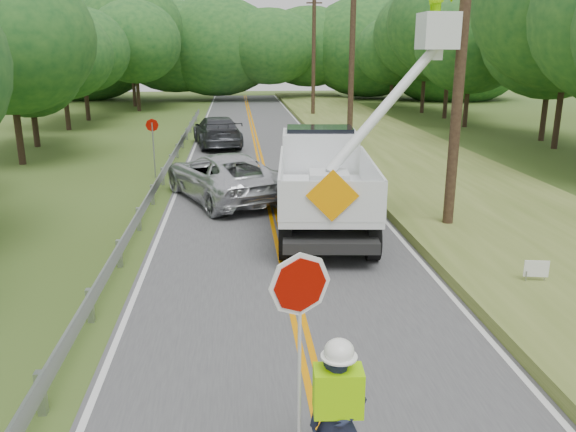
{
  "coord_description": "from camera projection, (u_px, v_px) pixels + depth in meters",
  "views": [
    {
      "loc": [
        -1.15,
        -6.62,
        5.19
      ],
      "look_at": [
        0.0,
        6.0,
        1.5
      ],
      "focal_mm": 35.66,
      "sensor_mm": 36.0,
      "label": 1
    }
  ],
  "objects": [
    {
      "name": "flagger",
      "position": [
        336.0,
        411.0,
        6.72
      ],
      "size": [
        1.16,
        0.49,
        3.06
      ],
      "color": "#191E33",
      "rests_on": "road"
    },
    {
      "name": "yard_sign",
      "position": [
        536.0,
        270.0,
        12.51
      ],
      "size": [
        0.53,
        0.12,
        0.77
      ],
      "color": "white",
      "rests_on": "ground"
    },
    {
      "name": "utility_poles",
      "position": [
        386.0,
        48.0,
        23.11
      ],
      "size": [
        1.6,
        43.3,
        10.0
      ],
      "color": "black",
      "rests_on": "ground"
    },
    {
      "name": "treeline_left",
      "position": [
        79.0,
        41.0,
        35.98
      ],
      "size": [
        10.23,
        56.15,
        11.48
      ],
      "color": "#332319",
      "rests_on": "ground"
    },
    {
      "name": "suv_silver",
      "position": [
        224.0,
        176.0,
        20.42
      ],
      "size": [
        4.94,
        6.64,
        1.68
      ],
      "primitive_type": "imported",
      "rotation": [
        0.0,
        0.0,
        3.55
      ],
      "color": "silver",
      "rests_on": "road"
    },
    {
      "name": "bucket_truck",
      "position": [
        329.0,
        168.0,
        17.89
      ],
      "size": [
        4.99,
        7.82,
        7.33
      ],
      "color": "black",
      "rests_on": "road"
    },
    {
      "name": "treeline_right",
      "position": [
        535.0,
        26.0,
        31.66
      ],
      "size": [
        11.38,
        51.62,
        11.88
      ],
      "color": "#332319",
      "rests_on": "ground"
    },
    {
      "name": "treeline_horizon",
      "position": [
        270.0,
        47.0,
        60.27
      ],
      "size": [
        56.97,
        15.84,
        12.5
      ],
      "color": "#18491F",
      "rests_on": "ground"
    },
    {
      "name": "road",
      "position": [
        269.0,
        195.0,
        21.27
      ],
      "size": [
        7.2,
        96.0,
        0.03
      ],
      "color": "#444446",
      "rests_on": "ground"
    },
    {
      "name": "stop_sign_permanent",
      "position": [
        153.0,
        139.0,
        23.56
      ],
      "size": [
        0.53,
        0.09,
        2.49
      ],
      "color": "#989A9F",
      "rests_on": "ground"
    },
    {
      "name": "tall_grass_verge",
      "position": [
        454.0,
        187.0,
        21.85
      ],
      "size": [
        7.0,
        96.0,
        0.3
      ],
      "primitive_type": "cube",
      "color": "#506325",
      "rests_on": "ground"
    },
    {
      "name": "guardrail",
      "position": [
        161.0,
        177.0,
        21.63
      ],
      "size": [
        0.18,
        48.0,
        0.77
      ],
      "color": "#989A9F",
      "rests_on": "ground"
    },
    {
      "name": "suv_darkgrey",
      "position": [
        217.0,
        131.0,
        31.74
      ],
      "size": [
        3.14,
        5.95,
        1.64
      ],
      "primitive_type": "imported",
      "rotation": [
        0.0,
        0.0,
        3.3
      ],
      "color": "#37393E",
      "rests_on": "road"
    }
  ]
}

